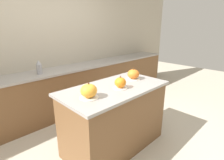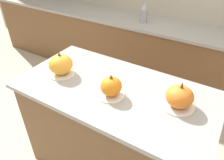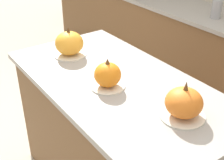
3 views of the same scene
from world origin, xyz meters
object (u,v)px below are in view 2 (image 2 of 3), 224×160
at_px(pumpkin_cake_center, 111,87).
at_px(bottle_tall, 144,13).
at_px(pumpkin_cake_left, 61,65).
at_px(pumpkin_cake_right, 179,97).

bearing_deg(pumpkin_cake_center, bottle_tall, 106.56).
xyz_separation_m(pumpkin_cake_center, bottle_tall, (-0.44, 1.47, 0.03)).
relative_size(pumpkin_cake_left, pumpkin_cake_right, 0.99).
bearing_deg(pumpkin_cake_right, pumpkin_cake_center, -162.75).
relative_size(pumpkin_cake_left, pumpkin_cake_center, 1.12).
distance_m(pumpkin_cake_left, pumpkin_cake_right, 0.92).
relative_size(pumpkin_cake_center, pumpkin_cake_right, 0.88).
xyz_separation_m(pumpkin_cake_right, bottle_tall, (-0.87, 1.34, 0.03)).
height_order(pumpkin_cake_center, bottle_tall, bottle_tall).
bearing_deg(pumpkin_cake_right, pumpkin_cake_left, -173.43).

